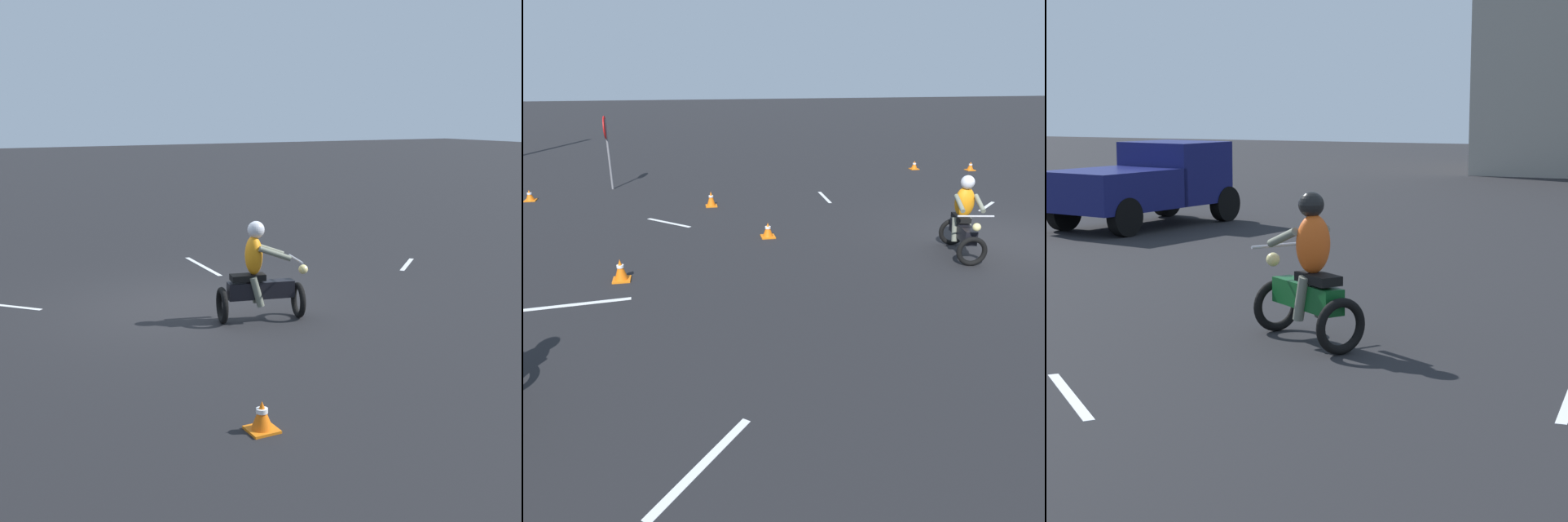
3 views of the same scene
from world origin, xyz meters
TOP-DOWN VIEW (x-y plane):
  - ground_plane at (0.00, 0.00)m, footprint 120.00×120.00m
  - motorcycle_rider_foreground at (-0.70, 1.48)m, footprint 1.56×0.92m
  - traffic_cone_near_right at (1.25, 5.25)m, footprint 0.32×0.32m
  - lane_stripe_sw at (-5.73, -0.90)m, footprint 1.10×1.01m
  - lane_stripe_s at (-1.58, -2.88)m, footprint 0.22×2.13m
  - lane_stripe_se at (2.78, -1.34)m, footprint 0.92×1.01m

SIDE VIEW (x-z plane):
  - ground_plane at x=0.00m, z-range 0.00..0.00m
  - lane_stripe_sw at x=-5.73m, z-range 0.00..0.01m
  - lane_stripe_s at x=-1.58m, z-range 0.00..0.01m
  - lane_stripe_se at x=2.78m, z-range 0.00..0.01m
  - traffic_cone_near_right at x=1.25m, z-range -0.01..0.34m
  - motorcycle_rider_foreground at x=-0.70m, z-range -0.10..1.56m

